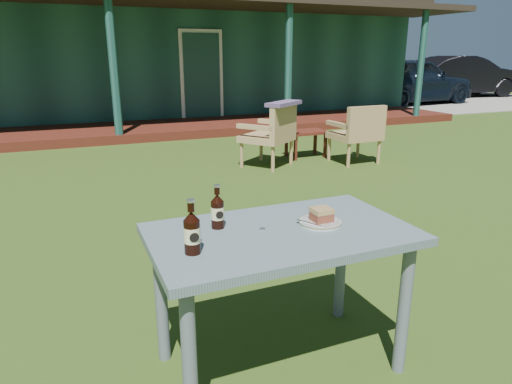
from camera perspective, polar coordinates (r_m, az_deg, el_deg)
name	(u,v)px	position (r m, az deg, el deg)	size (l,w,h in m)	color
ground	(194,246)	(3.77, -7.75, -6.67)	(80.00, 80.00, 0.00)	#334916
pavilion	(92,49)	(12.77, -19.82, 16.42)	(15.80, 8.30, 3.45)	#1A443D
gravel_strip	(433,101)	(16.49, 21.23, 10.57)	(9.00, 6.00, 0.02)	gray
car_near	(411,80)	(15.15, 18.77, 13.06)	(1.70, 4.23, 1.44)	black
car_far	(462,77)	(18.50, 24.37, 13.01)	(1.52, 4.37, 1.44)	black
cafe_table	(281,251)	(2.14, 3.15, -7.32)	(1.20, 0.70, 0.72)	slate
plate	(320,222)	(2.19, 8.03, -3.75)	(0.20, 0.20, 0.01)	silver
cake_slice	(322,214)	(2.19, 8.19, -2.78)	(0.09, 0.09, 0.06)	brown
fork	(309,223)	(2.15, 6.68, -3.88)	(0.01, 0.14, 0.00)	silver
cola_bottle_near	(217,211)	(2.11, -4.84, -2.36)	(0.06, 0.06, 0.21)	black
cola_bottle_far	(192,232)	(1.85, -8.01, -4.99)	(0.07, 0.07, 0.23)	black
bottle_cap	(262,229)	(2.10, 0.80, -4.68)	(0.03, 0.03, 0.01)	silver
armchair_left	(272,132)	(6.25, 2.04, 7.47)	(0.85, 0.84, 0.85)	#A88454
armchair_right	(358,131)	(6.59, 12.67, 7.44)	(0.63, 0.59, 0.82)	#A88454
floral_throw	(284,103)	(6.12, 3.50, 10.99)	(0.64, 0.22, 0.05)	#5C466D
side_table	(306,135)	(6.90, 6.27, 7.14)	(0.60, 0.40, 0.40)	#4B1B12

